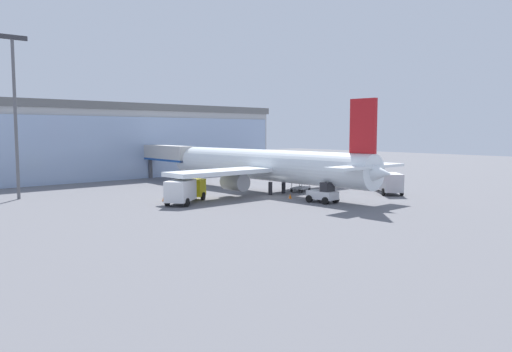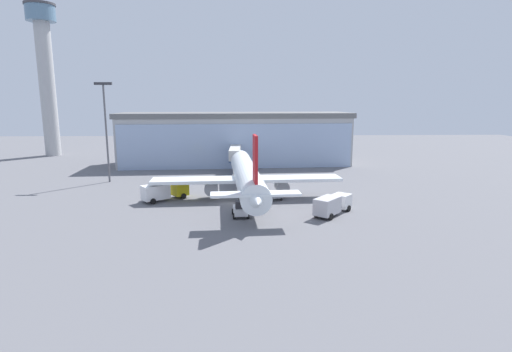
% 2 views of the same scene
% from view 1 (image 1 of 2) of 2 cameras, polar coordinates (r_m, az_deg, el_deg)
% --- Properties ---
extents(ground, '(240.00, 240.00, 0.00)m').
position_cam_1_polar(ground, '(59.51, 1.96, -2.44)').
color(ground, slate).
extents(terminal_building, '(56.12, 17.91, 12.50)m').
position_cam_1_polar(terminal_building, '(91.89, -14.30, 4.00)').
color(terminal_building, '#ACACAC').
rests_on(terminal_building, ground).
extents(jet_bridge, '(2.48, 13.70, 5.60)m').
position_cam_1_polar(jet_bridge, '(80.88, -10.43, 2.50)').
color(jet_bridge, beige).
rests_on(jet_bridge, ground).
extents(apron_light_mast, '(3.20, 0.40, 18.67)m').
position_cam_1_polar(apron_light_mast, '(63.65, -25.85, 7.54)').
color(apron_light_mast, '#59595E').
rests_on(apron_light_mast, ground).
extents(airplane, '(29.82, 37.46, 11.27)m').
position_cam_1_polar(airplane, '(63.64, 1.09, 1.22)').
color(airplane, white).
rests_on(airplane, ground).
extents(catering_truck, '(7.11, 6.22, 2.65)m').
position_cam_1_polar(catering_truck, '(54.94, -8.11, -1.58)').
color(catering_truck, yellow).
rests_on(catering_truck, ground).
extents(fuel_truck, '(6.42, 6.98, 2.65)m').
position_cam_1_polar(fuel_truck, '(65.22, 14.87, -0.64)').
color(fuel_truck, silver).
rests_on(fuel_truck, ground).
extents(baggage_cart, '(3.17, 2.45, 1.50)m').
position_cam_1_polar(baggage_cart, '(64.99, 5.11, -1.37)').
color(baggage_cart, gray).
rests_on(baggage_cart, ground).
extents(pushback_tug, '(2.40, 3.34, 2.30)m').
position_cam_1_polar(pushback_tug, '(55.31, 7.71, -2.05)').
color(pushback_tug, silver).
rests_on(pushback_tug, ground).
extents(safety_cone_nose, '(0.36, 0.36, 0.55)m').
position_cam_1_polar(safety_cone_nose, '(58.46, 3.93, -2.31)').
color(safety_cone_nose, orange).
rests_on(safety_cone_nose, ground).
extents(safety_cone_wingtip, '(0.36, 0.36, 0.55)m').
position_cam_1_polar(safety_cone_wingtip, '(57.12, -10.51, -2.57)').
color(safety_cone_wingtip, orange).
rests_on(safety_cone_wingtip, ground).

